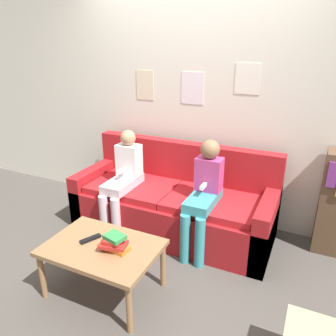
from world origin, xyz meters
name	(u,v)px	position (x,y,z in m)	size (l,w,h in m)	color
ground_plane	(151,255)	(0.00, 0.00, 0.00)	(10.00, 10.00, 0.00)	#4C4742
wall_back	(193,100)	(0.00, 1.00, 1.30)	(8.00, 0.07, 2.60)	silver
couch	(174,204)	(0.00, 0.52, 0.29)	(2.04, 0.79, 0.89)	maroon
coffee_table	(102,251)	(-0.11, -0.57, 0.38)	(0.86, 0.60, 0.43)	#8E6642
person_left	(123,178)	(-0.48, 0.32, 0.59)	(0.24, 0.55, 1.05)	silver
person_right	(204,192)	(0.39, 0.32, 0.60)	(0.24, 0.55, 1.06)	teal
tv_remote	(91,239)	(-0.24, -0.54, 0.44)	(0.11, 0.17, 0.02)	black
book_stack	(114,243)	(0.00, -0.57, 0.49)	(0.23, 0.17, 0.13)	orange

